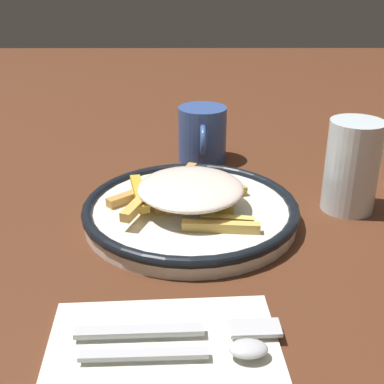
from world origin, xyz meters
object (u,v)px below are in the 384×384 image
object	(u,v)px
fries_heap	(192,192)
water_glass	(353,166)
fork	(182,330)
plate	(192,211)
spoon	(209,351)
coffee_mug	(203,134)
napkin	(166,360)

from	to	relation	value
fries_heap	water_glass	world-z (taller)	water_glass
fork	water_glass	size ratio (longest dim) A/B	1.50
plate	fork	xyz separation A→B (m)	(0.22, -0.01, -0.00)
fries_heap	spoon	distance (m)	0.25
plate	spoon	distance (m)	0.25
water_glass	coffee_mug	distance (m)	0.25
fries_heap	coffee_mug	xyz separation A→B (m)	(-0.21, 0.02, 0.00)
napkin	spoon	bearing A→B (deg)	92.16
coffee_mug	napkin	bearing A→B (deg)	-5.07
fries_heap	water_glass	distance (m)	0.21
fries_heap	spoon	bearing A→B (deg)	3.03
spoon	plate	bearing A→B (deg)	-176.93
napkin	fries_heap	bearing A→B (deg)	174.85
water_glass	coffee_mug	size ratio (longest dim) A/B	1.14
water_glass	spoon	bearing A→B (deg)	-34.28
coffee_mug	spoon	bearing A→B (deg)	-0.70
plate	water_glass	size ratio (longest dim) A/B	2.25
fries_heap	coffee_mug	bearing A→B (deg)	175.01
fries_heap	napkin	bearing A→B (deg)	-5.15
plate	fork	size ratio (longest dim) A/B	1.51
fork	coffee_mug	world-z (taller)	coffee_mug
spoon	coffee_mug	size ratio (longest dim) A/B	1.47
plate	napkin	world-z (taller)	plate
napkin	water_glass	distance (m)	0.36
water_glass	fork	bearing A→B (deg)	-40.21
plate	water_glass	xyz separation A→B (m)	(-0.03, 0.20, 0.05)
fork	coffee_mug	size ratio (longest dim) A/B	1.70
fries_heap	spoon	world-z (taller)	fries_heap
plate	water_glass	bearing A→B (deg)	99.55
fork	water_glass	bearing A→B (deg)	139.79
fries_heap	plate	bearing A→B (deg)	-171.99
plate	coffee_mug	world-z (taller)	coffee_mug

